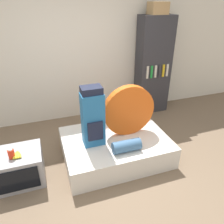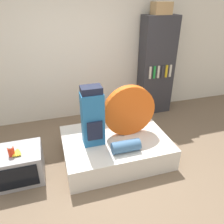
% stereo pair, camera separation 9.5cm
% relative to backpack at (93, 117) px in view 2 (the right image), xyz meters
% --- Properties ---
extents(ground_plane, '(16.00, 16.00, 0.00)m').
position_rel_backpack_xyz_m(ground_plane, '(0.09, -0.50, -0.77)').
color(ground_plane, brown).
extents(wall_back, '(8.00, 0.05, 2.60)m').
position_rel_backpack_xyz_m(wall_back, '(0.09, 1.56, 0.53)').
color(wall_back, silver).
rests_on(wall_back, ground_plane).
extents(bed, '(1.56, 1.15, 0.35)m').
position_rel_backpack_xyz_m(bed, '(0.34, 0.02, -0.60)').
color(bed, silver).
rests_on(bed, ground_plane).
extents(backpack, '(0.30, 0.25, 0.87)m').
position_rel_backpack_xyz_m(backpack, '(0.00, 0.00, 0.00)').
color(backpack, '#23669E').
rests_on(backpack, bed).
extents(tent_bag, '(0.78, 0.11, 0.78)m').
position_rel_backpack_xyz_m(tent_bag, '(0.57, 0.08, -0.03)').
color(tent_bag, '#E05B19').
rests_on(tent_bag, bed).
extents(sleeping_roll, '(0.40, 0.17, 0.17)m').
position_rel_backpack_xyz_m(sleeping_roll, '(0.38, -0.33, -0.34)').
color(sleeping_roll, '#3D668E').
rests_on(sleeping_roll, bed).
extents(television, '(0.61, 0.54, 0.44)m').
position_rel_backpack_xyz_m(television, '(-1.04, -0.05, -0.55)').
color(television, '#939399').
rests_on(television, ground_plane).
extents(canister, '(0.08, 0.08, 0.14)m').
position_rel_backpack_xyz_m(canister, '(-1.09, -0.11, -0.26)').
color(canister, red).
rests_on(canister, television).
extents(banana_bunch, '(0.13, 0.16, 0.04)m').
position_rel_backpack_xyz_m(banana_bunch, '(-1.03, -0.09, -0.31)').
color(banana_bunch, yellow).
rests_on(banana_bunch, television).
extents(bookshelf, '(0.66, 0.38, 1.95)m').
position_rel_backpack_xyz_m(bookshelf, '(1.61, 1.30, 0.20)').
color(bookshelf, '#2D2D33').
rests_on(bookshelf, ground_plane).
extents(cardboard_box, '(0.32, 0.26, 0.21)m').
position_rel_backpack_xyz_m(cardboard_box, '(1.59, 1.27, 1.28)').
color(cardboard_box, '#A88456').
rests_on(cardboard_box, bookshelf).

